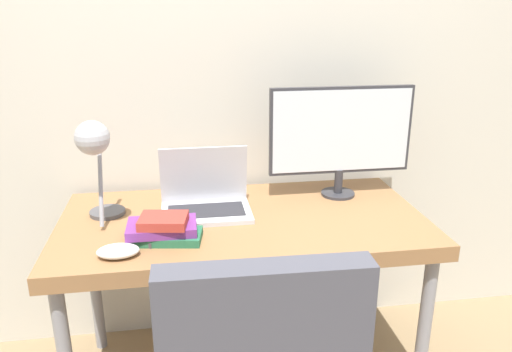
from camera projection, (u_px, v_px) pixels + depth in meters
The scene contains 8 objects.
wall_back at pixel (229, 65), 2.18m from camera, with size 8.00×0.05×2.60m.
desk at pixel (243, 233), 1.98m from camera, with size 1.42×0.73×0.76m.
laptop at pixel (205, 199), 1.99m from camera, with size 0.35×0.24×0.26m.
monitor at pixel (341, 134), 2.10m from camera, with size 0.61×0.15×0.47m.
desk_lamp at pixel (95, 151), 1.76m from camera, with size 0.14×0.29×0.41m.
book_stack at pixel (164, 229), 1.75m from camera, with size 0.27×0.17×0.09m.
tv_remote at pixel (157, 237), 1.76m from camera, with size 0.11×0.13×0.02m.
game_controller at pixel (118, 251), 1.64m from camera, with size 0.14×0.09×0.04m.
Camera 1 is at (-0.23, -1.42, 1.55)m, focal length 35.00 mm.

